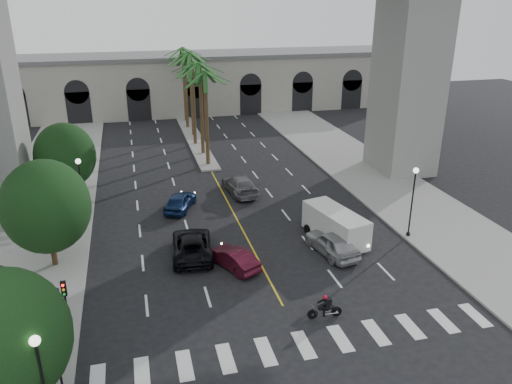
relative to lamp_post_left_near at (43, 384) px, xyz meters
name	(u,v)px	position (x,y,z in m)	size (l,w,h in m)	color
ground	(294,327)	(11.40, 5.00, -3.22)	(140.00, 140.00, 0.00)	black
sidewalk_left	(34,235)	(-3.60, 20.00, -3.15)	(8.00, 100.00, 0.15)	gray
sidewalk_right	(403,197)	(26.40, 20.00, -3.15)	(8.00, 100.00, 0.15)	gray
median	(195,139)	(11.40, 43.00, -3.12)	(2.00, 24.00, 0.20)	gray
pier_building	(178,83)	(11.40, 60.00, 1.04)	(71.00, 10.50, 8.50)	#B6B2A4
palm_a	(205,77)	(11.40, 33.00, 5.88)	(3.20, 3.20, 10.30)	#47331E
palm_b	(200,68)	(11.50, 37.00, 6.15)	(3.20, 3.20, 10.60)	#47331E
palm_c	(192,68)	(11.20, 41.00, 5.69)	(3.20, 3.20, 10.10)	#47331E
palm_d	(190,57)	(11.55, 45.00, 6.43)	(3.20, 3.20, 10.90)	#47331E
palm_e	(184,57)	(11.30, 49.00, 5.97)	(3.20, 3.20, 10.40)	#47331E
palm_f	(183,52)	(11.60, 53.00, 6.24)	(3.20, 3.20, 10.70)	#47331E
street_tree_near	(3,339)	(-1.60, 2.00, 0.80)	(5.20, 5.20, 6.89)	#382616
street_tree_mid	(46,207)	(-1.60, 15.00, 0.99)	(5.44, 5.44, 7.21)	#382616
street_tree_far	(65,156)	(-1.60, 27.00, 0.68)	(5.04, 5.04, 6.68)	#382616
lamp_post_left_near	(43,384)	(0.00, 0.00, 0.00)	(0.40, 0.40, 5.35)	black
lamp_post_left_far	(81,186)	(0.00, 21.00, 0.00)	(0.40, 0.40, 5.35)	black
lamp_post_right	(413,196)	(22.80, 13.00, 0.00)	(0.40, 0.40, 5.35)	black
traffic_signal_near	(57,355)	(0.10, 2.50, -0.71)	(0.25, 0.18, 3.65)	black
traffic_signal_far	(66,302)	(0.10, 6.50, -0.71)	(0.25, 0.18, 3.65)	black
motorcycle_rider	(326,307)	(13.34, 5.42, -2.59)	(1.95, 0.53, 1.40)	black
car_a	(332,243)	(16.46, 12.09, -2.42)	(1.89, 4.71, 1.60)	#A0A0A4
car_b	(234,258)	(9.62, 11.93, -2.55)	(1.41, 4.05, 1.33)	#4B0F1E
car_c	(192,245)	(7.23, 14.25, -2.45)	(2.57, 5.57, 1.55)	black
car_d	(240,185)	(12.90, 24.60, -2.43)	(2.21, 5.44, 1.58)	slate
car_e	(180,201)	(7.33, 22.27, -2.48)	(1.76, 4.36, 1.49)	navy
cargo_van	(336,225)	(17.36, 13.67, -1.91)	(3.25, 5.86, 2.36)	silver
pedestrian_a	(59,301)	(-0.73, 9.24, -2.30)	(0.56, 0.37, 1.54)	black
pedestrian_b	(4,281)	(-3.98, 11.94, -2.14)	(0.91, 0.71, 1.87)	black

